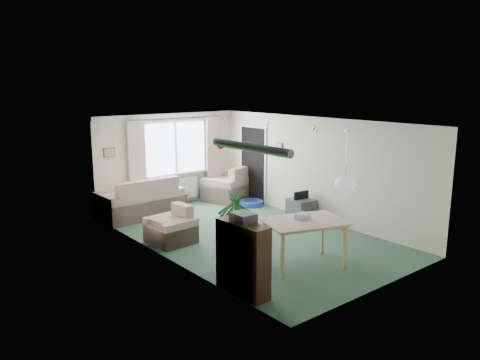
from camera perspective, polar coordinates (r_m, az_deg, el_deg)
ground at (r=9.92m, az=1.10°, el=-6.80°), size 6.50×6.50×0.00m
window at (r=12.27m, az=-7.90°, el=3.88°), size 1.80×0.03×1.30m
curtain_rod at (r=12.12m, az=-7.81°, el=7.45°), size 2.60×0.03×0.03m
curtain_left at (r=11.67m, az=-12.45°, el=2.18°), size 0.45×0.08×2.00m
curtain_right at (r=12.84m, az=-3.24°, el=3.29°), size 0.45×0.08×2.00m
radiator at (r=12.43m, az=-7.66°, el=-1.16°), size 1.20×0.10×0.55m
doorway at (r=12.55m, az=1.61°, el=1.85°), size 0.03×0.95×2.00m
pendant_lamp at (r=8.11m, az=12.73°, el=-0.44°), size 0.36×0.36×0.36m
tinsel_garland at (r=6.47m, az=1.21°, el=4.00°), size 1.60×1.60×0.12m
bauble_cluster_a at (r=10.98m, az=3.34°, el=6.85°), size 0.20×0.20×0.20m
bauble_cluster_b at (r=10.34m, az=9.08°, el=6.42°), size 0.20×0.20×0.20m
wall_picture_back at (r=11.45m, az=-15.65°, el=3.26°), size 0.28×0.03×0.22m
wall_picture_right at (r=11.73m, az=4.79°, el=3.84°), size 0.03×0.24×0.30m
sofa at (r=11.43m, az=-12.10°, el=-2.05°), size 1.95×1.07×0.96m
armchair_corner at (r=12.74m, az=-1.68°, el=-0.42°), size 1.30×1.27×0.94m
armchair_left at (r=9.49m, az=-8.47°, el=-5.41°), size 0.85×0.89×0.75m
coffee_table at (r=11.84m, az=-8.83°, el=-2.84°), size 0.93×0.56×0.41m
photo_frame at (r=11.80m, az=-9.12°, el=-1.48°), size 0.12×0.06×0.16m
bookshelf at (r=7.13m, az=0.35°, el=-9.54°), size 0.35×0.93×1.12m
hifi_box at (r=6.96m, az=0.40°, el=-4.59°), size 0.28×0.35×0.14m
houseplant at (r=8.07m, az=-0.54°, el=-5.77°), size 0.81×0.81×1.45m
dining_table at (r=8.32m, az=7.79°, el=-7.68°), size 1.49×1.22×0.80m
gift_box at (r=8.26m, az=7.62°, el=-4.46°), size 0.28×0.22×0.12m
tv_cube at (r=11.05m, az=7.45°, el=-3.58°), size 0.55×0.59×0.50m
pet_bed at (r=12.30m, az=1.36°, el=-2.81°), size 0.78×0.78×0.13m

